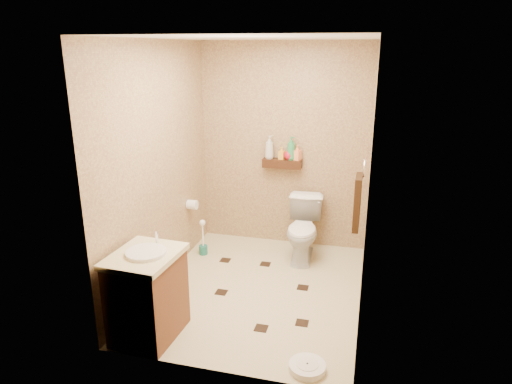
# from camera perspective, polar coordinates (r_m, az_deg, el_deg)

# --- Properties ---
(ground) EXTENTS (2.50, 2.50, 0.00)m
(ground) POSITION_cam_1_polar(r_m,az_deg,el_deg) (4.69, 0.22, -12.07)
(ground) COLOR beige
(ground) RESTS_ON ground
(wall_back) EXTENTS (2.00, 0.04, 2.40)m
(wall_back) POSITION_cam_1_polar(r_m,az_deg,el_deg) (5.41, 3.50, 5.64)
(wall_back) COLOR tan
(wall_back) RESTS_ON ground
(wall_front) EXTENTS (2.00, 0.04, 2.40)m
(wall_front) POSITION_cam_1_polar(r_m,az_deg,el_deg) (3.09, -5.45, -3.81)
(wall_front) COLOR tan
(wall_front) RESTS_ON ground
(wall_left) EXTENTS (0.04, 2.50, 2.40)m
(wall_left) POSITION_cam_1_polar(r_m,az_deg,el_deg) (4.56, -12.05, 3.00)
(wall_left) COLOR tan
(wall_left) RESTS_ON ground
(wall_right) EXTENTS (0.04, 2.50, 2.40)m
(wall_right) POSITION_cam_1_polar(r_m,az_deg,el_deg) (4.10, 13.92, 1.23)
(wall_right) COLOR tan
(wall_right) RESTS_ON ground
(ceiling) EXTENTS (2.00, 2.50, 0.02)m
(ceiling) POSITION_cam_1_polar(r_m,az_deg,el_deg) (4.07, 0.27, 18.73)
(ceiling) COLOR white
(ceiling) RESTS_ON wall_back
(wall_shelf) EXTENTS (0.46, 0.14, 0.10)m
(wall_shelf) POSITION_cam_1_polar(r_m,az_deg,el_deg) (5.37, 3.30, 3.59)
(wall_shelf) COLOR #3C1F10
(wall_shelf) RESTS_ON wall_back
(floor_accents) EXTENTS (1.15, 1.31, 0.01)m
(floor_accents) POSITION_cam_1_polar(r_m,az_deg,el_deg) (4.67, 0.70, -12.12)
(floor_accents) COLOR black
(floor_accents) RESTS_ON ground
(toilet) EXTENTS (0.43, 0.71, 0.70)m
(toilet) POSITION_cam_1_polar(r_m,az_deg,el_deg) (5.21, 5.94, -4.70)
(toilet) COLOR white
(toilet) RESTS_ON ground
(vanity) EXTENTS (0.54, 0.64, 0.86)m
(vanity) POSITION_cam_1_polar(r_m,az_deg,el_deg) (3.95, -13.42, -12.27)
(vanity) COLOR brown
(vanity) RESTS_ON ground
(bathroom_scale) EXTENTS (0.33, 0.33, 0.06)m
(bathroom_scale) POSITION_cam_1_polar(r_m,az_deg,el_deg) (3.70, 6.42, -20.90)
(bathroom_scale) COLOR white
(bathroom_scale) RESTS_ON ground
(toilet_brush) EXTENTS (0.10, 0.10, 0.43)m
(toilet_brush) POSITION_cam_1_polar(r_m,az_deg,el_deg) (5.38, -6.64, -6.25)
(toilet_brush) COLOR #1B6D61
(toilet_brush) RESTS_ON ground
(towel_ring) EXTENTS (0.12, 0.30, 0.76)m
(towel_ring) POSITION_cam_1_polar(r_m,az_deg,el_deg) (4.42, 12.62, -0.97)
(towel_ring) COLOR silver
(towel_ring) RESTS_ON wall_right
(toilet_paper) EXTENTS (0.12, 0.11, 0.12)m
(toilet_paper) POSITION_cam_1_polar(r_m,az_deg,el_deg) (5.28, -7.97, -1.58)
(toilet_paper) COLOR white
(toilet_paper) RESTS_ON wall_left
(bottle_a) EXTENTS (0.15, 0.15, 0.27)m
(bottle_a) POSITION_cam_1_polar(r_m,az_deg,el_deg) (5.36, 1.68, 5.63)
(bottle_a) COLOR beige
(bottle_a) RESTS_ON wall_shelf
(bottle_b) EXTENTS (0.08, 0.08, 0.15)m
(bottle_b) POSITION_cam_1_polar(r_m,az_deg,el_deg) (5.34, 3.24, 4.88)
(bottle_b) COLOR gold
(bottle_b) RESTS_ON wall_shelf
(bottle_c) EXTENTS (0.13, 0.13, 0.15)m
(bottle_c) POSITION_cam_1_polar(r_m,az_deg,el_deg) (5.33, 4.15, 4.85)
(bottle_c) COLOR red
(bottle_c) RESTS_ON wall_shelf
(bottle_d) EXTENTS (0.14, 0.14, 0.27)m
(bottle_d) POSITION_cam_1_polar(r_m,az_deg,el_deg) (5.31, 4.42, 5.48)
(bottle_d) COLOR #2D894E
(bottle_d) RESTS_ON wall_shelf
(bottle_e) EXTENTS (0.10, 0.10, 0.18)m
(bottle_e) POSITION_cam_1_polar(r_m,az_deg,el_deg) (5.31, 5.17, 4.93)
(bottle_e) COLOR #FF8C54
(bottle_e) RESTS_ON wall_shelf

